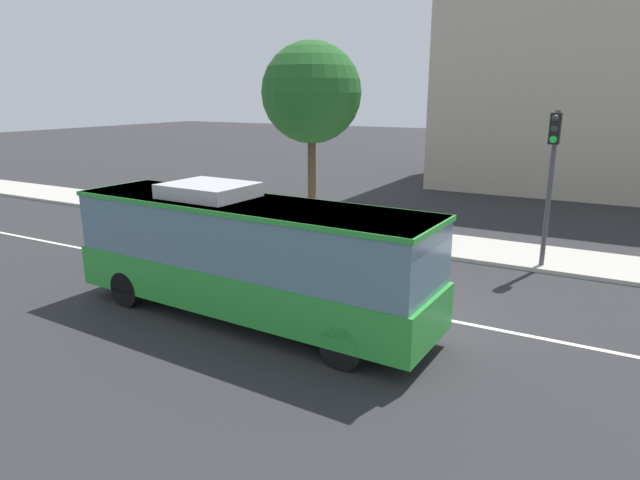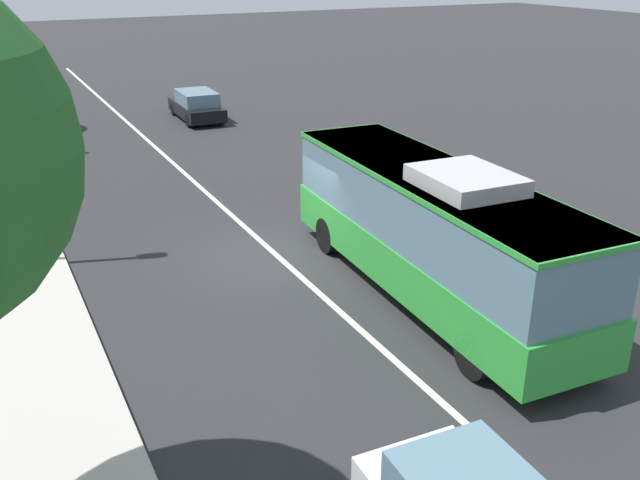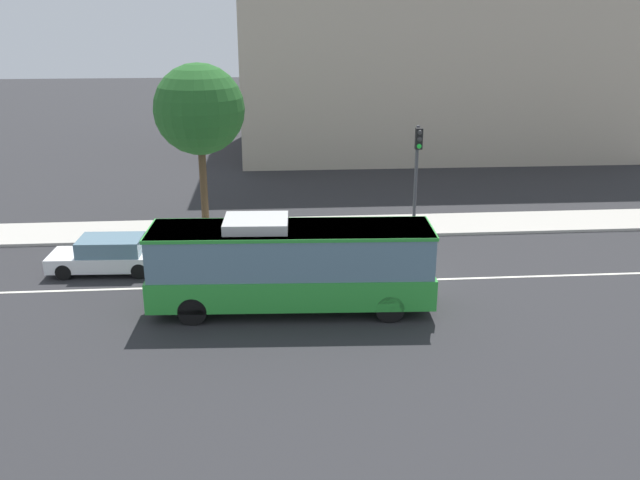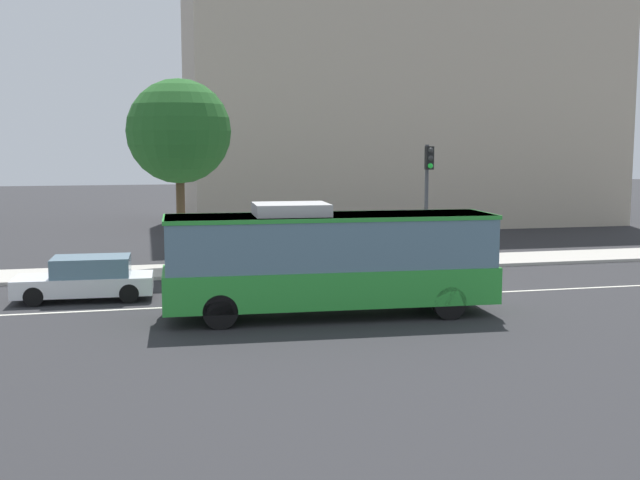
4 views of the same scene
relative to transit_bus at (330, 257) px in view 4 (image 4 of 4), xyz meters
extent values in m
plane|color=#28282B|center=(3.91, 2.32, -1.81)|extent=(160.00, 160.00, 0.00)
cube|color=#B2ADA3|center=(3.91, 9.19, -1.74)|extent=(80.00, 3.17, 0.14)
cube|color=silver|center=(3.91, 2.32, -1.80)|extent=(76.00, 0.16, 0.01)
cube|color=green|center=(0.02, 0.00, -0.83)|extent=(10.11, 2.98, 1.10)
cube|color=slate|center=(0.02, 0.00, 0.50)|extent=(9.91, 2.89, 1.58)
cube|color=green|center=(0.02, 0.00, 1.23)|extent=(10.01, 2.95, 0.12)
cube|color=#B2B2B2|center=(-1.17, 0.06, 1.47)|extent=(2.28, 1.90, 0.36)
cylinder|color=black|center=(3.47, 0.93, -1.31)|extent=(1.01, 0.35, 1.00)
cylinder|color=black|center=(3.37, -1.26, -1.31)|extent=(1.01, 0.35, 1.00)
cylinder|color=black|center=(-3.32, 1.26, -1.31)|extent=(1.01, 0.35, 1.00)
cylinder|color=black|center=(-3.42, -0.94, -1.31)|extent=(1.01, 0.35, 1.00)
cube|color=white|center=(-7.44, 4.25, -1.29)|extent=(4.57, 1.98, 0.60)
cube|color=slate|center=(-7.19, 4.24, -0.67)|extent=(2.59, 1.76, 0.64)
cylinder|color=black|center=(-8.97, 3.51, -1.49)|extent=(0.65, 0.25, 0.64)
cylinder|color=black|center=(-8.91, 5.11, -1.49)|extent=(0.65, 0.25, 0.64)
cylinder|color=black|center=(-5.98, 3.39, -1.49)|extent=(0.65, 0.25, 0.64)
cylinder|color=black|center=(-5.91, 4.99, -1.49)|extent=(0.65, 0.25, 0.64)
cylinder|color=#47474C|center=(6.18, 8.11, 0.79)|extent=(0.16, 0.16, 5.20)
cube|color=black|center=(6.18, 7.83, 2.84)|extent=(0.33, 0.29, 0.96)
sphere|color=#2D2D2D|center=(6.17, 7.68, 3.16)|extent=(0.22, 0.22, 0.22)
sphere|color=#2D2D2D|center=(6.17, 7.68, 2.84)|extent=(0.22, 0.22, 0.22)
sphere|color=#1ED838|center=(6.17, 7.68, 2.52)|extent=(0.22, 0.22, 0.22)
cylinder|color=#4C3823|center=(-3.89, 10.24, 0.26)|extent=(0.36, 0.36, 4.13)
sphere|color=#235B23|center=(-3.89, 10.24, 3.94)|extent=(4.31, 4.31, 4.31)
cube|color=#B7A893|center=(11.50, 28.55, 6.69)|extent=(27.77, 14.35, 17.00)
cube|color=slate|center=(25.37, 28.45, 0.30)|extent=(0.18, 12.72, 1.50)
cube|color=slate|center=(25.37, 28.45, 3.70)|extent=(0.18, 12.72, 1.50)
cube|color=slate|center=(25.37, 28.45, 7.10)|extent=(0.18, 12.72, 1.50)
cube|color=slate|center=(25.37, 28.45, 10.50)|extent=(0.18, 12.72, 1.50)
camera|label=1|loc=(8.01, -10.73, 3.87)|focal=30.48mm
camera|label=2|loc=(-12.30, 9.23, 5.92)|focal=38.86mm
camera|label=3|loc=(-0.70, -22.31, 8.66)|focal=37.99mm
camera|label=4|loc=(-5.56, -22.49, 3.37)|focal=43.50mm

